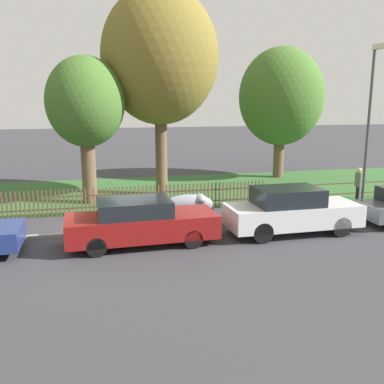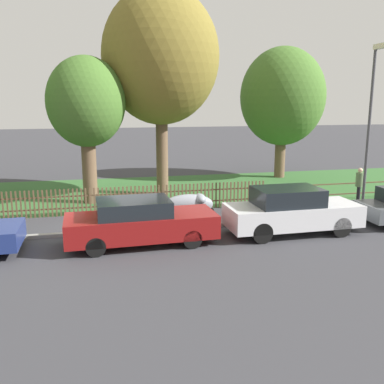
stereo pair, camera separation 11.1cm
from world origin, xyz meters
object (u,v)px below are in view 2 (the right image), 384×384
Objects in this scene: parked_car_navy_estate at (140,222)px; covered_motorcycle at (189,205)px; parked_car_red_compact at (291,211)px; tree_mid_park at (161,57)px; tree_far_left at (282,97)px; street_lamp at (372,112)px; pedestrian_near_fence at (359,184)px; tree_behind_motorcycle at (86,104)px.

parked_car_navy_estate reaches higher than covered_motorcycle.
parked_car_red_compact is (5.01, -0.01, 0.07)m from parked_car_navy_estate.
tree_far_left is (7.38, 3.09, -1.70)m from tree_mid_park.
covered_motorcycle is (2.01, 2.10, -0.08)m from parked_car_navy_estate.
tree_mid_park is at bearing 142.62° from street_lamp.
parked_car_red_compact is 2.85× the size of pedestrian_near_fence.
tree_behind_motorcycle is at bearing 157.40° from street_lamp.
tree_mid_park is at bearing 113.20° from parked_car_red_compact.
parked_car_red_compact reaches higher than covered_motorcycle.
tree_behind_motorcycle reaches higher than covered_motorcycle.
tree_mid_park is at bearing 91.96° from covered_motorcycle.
covered_motorcycle is at bearing -48.62° from tree_behind_motorcycle.
covered_motorcycle is (-3.00, 2.11, -0.15)m from parked_car_red_compact.
pedestrian_near_fence is 3.53m from street_lamp.
parked_car_navy_estate is 14.32m from tree_far_left.
tree_behind_motorcycle is 0.85× the size of tree_far_left.
tree_behind_motorcycle is (-1.51, 6.09, 3.52)m from parked_car_navy_estate.
tree_far_left is at bearing 21.28° from tree_behind_motorcycle.
parked_car_red_compact is 0.61× the size of tree_far_left.
pedestrian_near_fence is (7.75, 1.21, 0.25)m from covered_motorcycle.
street_lamp is (-0.26, -8.53, -0.63)m from tree_far_left.
tree_far_left is at bearing 67.10° from parked_car_red_compact.
tree_behind_motorcycle is at bearing 102.23° from parked_car_navy_estate.
street_lamp reaches higher than covered_motorcycle.
parked_car_navy_estate is 2.95× the size of pedestrian_near_fence.
tree_mid_park is 9.26m from street_lamp.
tree_mid_park reaches higher than parked_car_red_compact.
covered_motorcycle is at bearing 177.01° from street_lamp.
parked_car_navy_estate is at bearing -131.90° from tree_far_left.
street_lamp is at bearing -22.60° from tree_behind_motorcycle.
tree_far_left is (7.20, 8.17, 3.94)m from covered_motorcycle.
tree_mid_park reaches higher than street_lamp.
covered_motorcycle is 7.70m from street_lamp.
parked_car_red_compact is 9.58m from tree_mid_park.
pedestrian_near_fence is at bearing -85.54° from tree_far_left.
street_lamp is (-0.80, -1.57, 3.06)m from pedestrian_near_fence.
parked_car_navy_estate is 2.91m from covered_motorcycle.
tree_behind_motorcycle is 3.97× the size of pedestrian_near_fence.
tree_mid_park reaches higher than tree_behind_motorcycle.
parked_car_navy_estate is 0.49× the size of tree_mid_park.
parked_car_red_compact reaches higher than parked_car_navy_estate.
tree_far_left reaches higher than covered_motorcycle.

